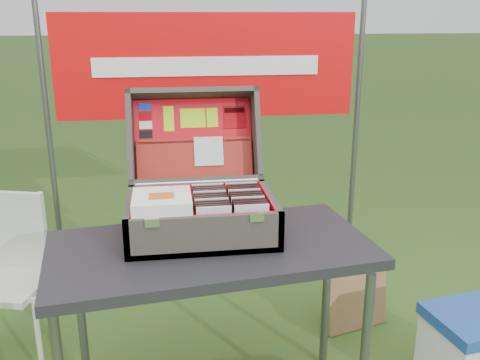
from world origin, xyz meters
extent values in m
cube|color=#29292D|center=(-0.09, 0.03, 0.73)|extent=(1.26, 0.74, 0.04)
cylinder|color=#59595B|center=(-0.62, 0.27, 0.35)|extent=(0.04, 0.04, 0.71)
cylinder|color=#59595B|center=(0.45, 0.27, 0.35)|extent=(0.04, 0.04, 0.71)
cube|color=#50493F|center=(-0.11, 0.13, 0.76)|extent=(0.56, 0.40, 0.02)
cube|color=#50493F|center=(-0.11, -0.07, 0.82)|extent=(0.56, 0.02, 0.15)
cube|color=#50493F|center=(-0.11, 0.32, 0.82)|extent=(0.56, 0.02, 0.15)
cube|color=#50493F|center=(-0.39, 0.13, 0.82)|extent=(0.02, 0.40, 0.15)
cube|color=#50493F|center=(0.16, 0.13, 0.82)|extent=(0.02, 0.40, 0.15)
cube|color=red|center=(-0.11, 0.13, 0.77)|extent=(0.52, 0.36, 0.01)
cube|color=silver|center=(-0.30, -0.08, 0.89)|extent=(0.05, 0.01, 0.03)
cube|color=silver|center=(0.07, -0.08, 0.89)|extent=(0.05, 0.01, 0.03)
cylinder|color=silver|center=(-0.11, 0.33, 0.90)|extent=(0.51, 0.02, 0.02)
cube|color=#50493F|center=(-0.11, 0.53, 1.04)|extent=(0.56, 0.16, 0.38)
cube|color=#50493F|center=(-0.11, 0.54, 1.24)|extent=(0.56, 0.15, 0.07)
cube|color=#50493F|center=(-0.11, 0.40, 0.88)|extent=(0.56, 0.15, 0.07)
cube|color=#50493F|center=(-0.39, 0.47, 1.06)|extent=(0.02, 0.28, 0.43)
cube|color=#50493F|center=(0.16, 0.47, 1.06)|extent=(0.02, 0.28, 0.43)
cube|color=red|center=(-0.11, 0.52, 1.04)|extent=(0.52, 0.13, 0.33)
cube|color=red|center=(-0.11, -0.05, 0.83)|extent=(0.52, 0.01, 0.13)
cube|color=red|center=(-0.11, 0.30, 0.83)|extent=(0.52, 0.01, 0.13)
cube|color=red|center=(-0.37, 0.13, 0.83)|extent=(0.01, 0.36, 0.13)
cube|color=red|center=(0.14, 0.13, 0.83)|extent=(0.01, 0.36, 0.13)
cube|color=maroon|center=(-0.11, 0.46, 0.96)|extent=(0.50, 0.09, 0.16)
cube|color=maroon|center=(-0.11, 0.49, 1.04)|extent=(0.49, 0.03, 0.03)
cube|color=silver|center=(-0.05, 0.46, 0.99)|extent=(0.13, 0.05, 0.12)
cube|color=#1933B2|center=(-0.32, 0.56, 1.18)|extent=(0.06, 0.01, 0.03)
cube|color=#AB0007|center=(-0.32, 0.55, 1.14)|extent=(0.06, 0.01, 0.03)
cube|color=white|center=(-0.32, 0.53, 1.10)|extent=(0.06, 0.01, 0.03)
cube|color=black|center=(-0.32, 0.52, 1.07)|extent=(0.06, 0.01, 0.03)
cube|color=#A6E50F|center=(-0.22, 0.54, 1.13)|extent=(0.05, 0.04, 0.10)
cube|color=#A6E50F|center=(-0.11, 0.54, 1.13)|extent=(0.11, 0.03, 0.08)
cube|color=#A6E50F|center=(-0.03, 0.54, 1.13)|extent=(0.05, 0.03, 0.08)
cube|color=#AB0007|center=(0.07, 0.54, 1.13)|extent=(0.10, 0.04, 0.10)
cube|color=black|center=(0.07, 0.55, 1.15)|extent=(0.09, 0.01, 0.02)
cube|color=silver|center=(-0.08, -0.03, 0.85)|extent=(0.12, 0.01, 0.14)
cube|color=black|center=(-0.08, -0.01, 0.85)|extent=(0.12, 0.01, 0.14)
cube|color=black|center=(-0.08, 0.02, 0.85)|extent=(0.12, 0.01, 0.14)
cube|color=black|center=(-0.08, 0.04, 0.85)|extent=(0.12, 0.01, 0.14)
cube|color=silver|center=(-0.08, 0.06, 0.85)|extent=(0.12, 0.01, 0.14)
cube|color=black|center=(-0.08, 0.08, 0.85)|extent=(0.12, 0.01, 0.14)
cube|color=black|center=(-0.08, 0.10, 0.85)|extent=(0.12, 0.01, 0.14)
cube|color=black|center=(-0.08, 0.13, 0.85)|extent=(0.12, 0.01, 0.14)
cube|color=silver|center=(-0.08, 0.15, 0.85)|extent=(0.12, 0.01, 0.14)
cube|color=black|center=(-0.08, 0.17, 0.85)|extent=(0.12, 0.01, 0.14)
cube|color=black|center=(-0.08, 0.19, 0.85)|extent=(0.12, 0.01, 0.14)
cube|color=black|center=(-0.08, 0.21, 0.85)|extent=(0.12, 0.01, 0.14)
cube|color=silver|center=(-0.08, 0.24, 0.85)|extent=(0.12, 0.01, 0.14)
cube|color=silver|center=(0.06, -0.03, 0.85)|extent=(0.12, 0.01, 0.14)
cube|color=black|center=(0.06, -0.01, 0.85)|extent=(0.12, 0.01, 0.14)
cube|color=black|center=(0.06, 0.02, 0.85)|extent=(0.12, 0.01, 0.14)
cube|color=black|center=(0.06, 0.04, 0.85)|extent=(0.12, 0.01, 0.14)
cube|color=silver|center=(0.06, 0.06, 0.85)|extent=(0.12, 0.01, 0.14)
cube|color=black|center=(0.06, 0.08, 0.85)|extent=(0.12, 0.01, 0.14)
cube|color=black|center=(0.06, 0.10, 0.85)|extent=(0.12, 0.01, 0.14)
cube|color=black|center=(0.06, 0.13, 0.85)|extent=(0.12, 0.01, 0.14)
cube|color=silver|center=(0.06, 0.15, 0.85)|extent=(0.12, 0.01, 0.14)
cube|color=black|center=(0.06, 0.17, 0.85)|extent=(0.12, 0.01, 0.14)
cube|color=black|center=(0.06, 0.19, 0.85)|extent=(0.12, 0.01, 0.14)
cube|color=black|center=(0.06, 0.21, 0.85)|extent=(0.12, 0.01, 0.14)
cube|color=silver|center=(0.06, 0.24, 0.85)|extent=(0.12, 0.01, 0.14)
cube|color=white|center=(-0.26, 0.05, 0.90)|extent=(0.21, 0.21, 0.00)
cube|color=white|center=(-0.26, 0.05, 0.90)|extent=(0.21, 0.21, 0.00)
cube|color=white|center=(-0.26, 0.05, 0.91)|extent=(0.21, 0.21, 0.00)
cube|color=white|center=(-0.26, 0.05, 0.91)|extent=(0.21, 0.21, 0.00)
cube|color=white|center=(-0.26, 0.05, 0.92)|extent=(0.21, 0.21, 0.00)
cube|color=white|center=(-0.26, 0.05, 0.92)|extent=(0.21, 0.21, 0.00)
cube|color=white|center=(-0.26, 0.05, 0.93)|extent=(0.21, 0.21, 0.00)
cube|color=white|center=(-0.26, 0.05, 0.93)|extent=(0.21, 0.21, 0.00)
cube|color=white|center=(-0.26, 0.05, 0.94)|extent=(0.21, 0.21, 0.00)
cube|color=#D85919|center=(-0.26, 0.04, 0.94)|extent=(0.09, 0.07, 0.00)
cube|color=white|center=(1.05, 0.00, 0.16)|extent=(0.45, 0.36, 0.32)
cube|color=silver|center=(-0.98, 0.50, 0.40)|extent=(0.44, 0.44, 0.03)
cube|color=silver|center=(-0.98, 0.67, 0.60)|extent=(0.35, 0.12, 0.37)
cylinder|color=silver|center=(-0.83, 0.35, 0.20)|extent=(0.02, 0.02, 0.40)
cylinder|color=silver|center=(-0.83, 0.65, 0.20)|extent=(0.02, 0.02, 0.40)
cylinder|color=silver|center=(-0.83, 0.67, 0.59)|extent=(0.02, 0.02, 0.37)
cube|color=#8F6344|center=(0.70, 0.55, 0.18)|extent=(0.36, 0.19, 0.37)
cylinder|color=#59595B|center=(-0.85, 1.10, 0.85)|extent=(0.03, 0.03, 1.70)
cylinder|color=#59595B|center=(0.85, 1.10, 0.85)|extent=(0.03, 0.03, 1.70)
cube|color=red|center=(0.00, 1.09, 1.30)|extent=(1.60, 0.02, 0.55)
cube|color=white|center=(0.00, 1.08, 1.30)|extent=(1.20, 0.00, 0.10)
camera|label=1|loc=(-0.24, -1.79, 1.57)|focal=40.00mm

